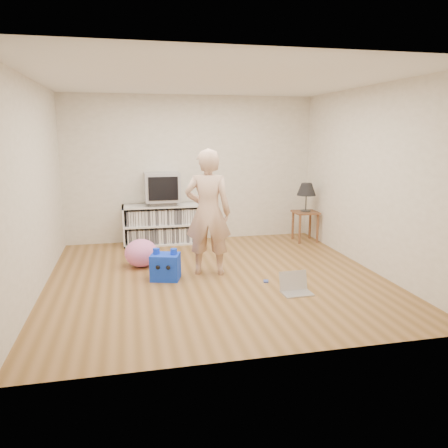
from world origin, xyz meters
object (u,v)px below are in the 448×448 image
media_unit (163,224)px  laptop (295,287)px  plush_blue (165,266)px  table_lamp (306,190)px  crt_tv (162,187)px  person (208,213)px  side_table (305,219)px  dvd_deck (163,203)px  plush_pink (141,253)px

media_unit → laptop: 3.16m
laptop → plush_blue: 1.75m
table_lamp → crt_tv: bearing=171.8°
crt_tv → person: bearing=-75.4°
table_lamp → person: bearing=-144.5°
person → plush_blue: (-0.61, -0.13, -0.69)m
person → side_table: bearing=-129.5°
dvd_deck → person: person is taller
laptop → side_table: bearing=62.8°
plush_pink → media_unit: bearing=71.8°
table_lamp → laptop: table_lamp is taller
person → plush_blue: bearing=27.4°
crt_tv → person: person is taller
plush_pink → side_table: bearing=17.5°
side_table → person: 2.57m
dvd_deck → plush_pink: dvd_deck is taller
side_table → person: person is taller
media_unit → plush_blue: size_ratio=3.17×
media_unit → side_table: size_ratio=2.55×
side_table → laptop: side_table is taller
side_table → laptop: 2.72m
laptop → plush_pink: bearing=138.6°
media_unit → plush_pink: bearing=-108.2°
table_lamp → laptop: size_ratio=1.38×
plush_blue → media_unit: bearing=102.7°
side_table → laptop: bearing=-115.2°
media_unit → dvd_deck: size_ratio=3.11×
side_table → plush_pink: size_ratio=1.14×
media_unit → crt_tv: 0.67m
plush_blue → plush_pink: (-0.30, 0.67, 0.02)m
laptop → plush_blue: size_ratio=0.85×
table_lamp → plush_blue: bearing=-149.1°
laptop → plush_blue: plush_blue is taller
crt_tv → table_lamp: crt_tv is taller
table_lamp → plush_pink: size_ratio=1.07×
media_unit → person: 1.99m
plush_pink → dvd_deck: bearing=71.6°
person → laptop: bearing=148.4°
side_table → plush_blue: 3.13m
table_lamp → plush_blue: 3.21m
media_unit → plush_blue: bearing=-93.9°
crt_tv → side_table: size_ratio=1.09×
dvd_deck → person: (0.48, -1.84, 0.14)m
person → crt_tv: bearing=-60.3°
plush_blue → table_lamp: bearing=47.5°
plush_blue → person: bearing=28.9°
dvd_deck → side_table: (2.54, -0.37, -0.32)m
table_lamp → side_table: bearing=0.0°
table_lamp → person: size_ratio=0.30×
side_table → laptop: (-1.15, -2.44, -0.35)m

